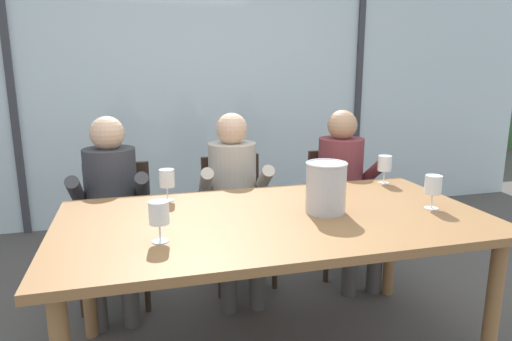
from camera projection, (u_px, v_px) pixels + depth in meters
name	position (u px, v px, depth m)	size (l,w,h in m)	color
ground	(233.00, 273.00, 3.30)	(14.00, 14.00, 0.00)	#4C4742
window_glass_panel	(201.00, 86.00, 4.28)	(7.26, 0.03, 2.60)	silver
window_mullion_left	(11.00, 88.00, 3.85)	(0.06, 0.06, 2.60)	#38383D
window_mullion_right	(358.00, 85.00, 4.68)	(0.06, 0.06, 2.60)	#38383D
hillside_vineyard	(171.00, 92.00, 7.81)	(13.26, 2.40, 2.14)	#386633
dining_table	(275.00, 230.00, 2.21)	(2.06, 1.08, 0.77)	olive
chair_near_curtain	(117.00, 221.00, 2.92)	(0.48, 0.48, 0.86)	#332319
chair_left_of_center	(235.00, 209.00, 3.17)	(0.47, 0.47, 0.86)	#332319
chair_center	(339.00, 200.00, 3.37)	(0.47, 0.47, 0.86)	#332319
person_charcoal_jacket	(111.00, 200.00, 2.77)	(0.46, 0.61, 1.18)	#38383D
person_beige_jumper	(234.00, 192.00, 2.97)	(0.48, 0.62, 1.18)	#B7AD9E
person_maroon_top	(344.00, 184.00, 3.17)	(0.47, 0.61, 1.18)	brown
ice_bucket_primary	(326.00, 187.00, 2.22)	(0.21, 0.21, 0.25)	#B7B7BC
wine_glass_by_left_taster	(159.00, 215.00, 1.84)	(0.08, 0.08, 0.17)	silver
wine_glass_near_bucket	(433.00, 186.00, 2.28)	(0.08, 0.08, 0.17)	silver
wine_glass_center_pour	(167.00, 180.00, 2.42)	(0.08, 0.08, 0.17)	silver
wine_glass_by_right_taster	(385.00, 165.00, 2.79)	(0.08, 0.08, 0.17)	silver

